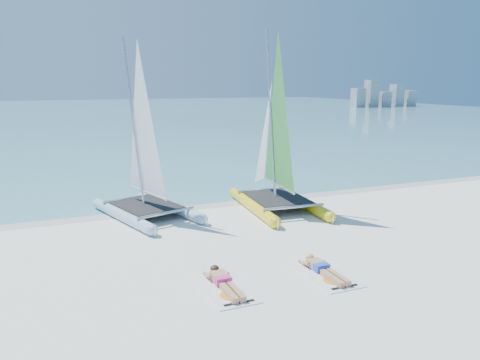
% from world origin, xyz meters
% --- Properties ---
extents(ground, '(140.00, 140.00, 0.00)m').
position_xyz_m(ground, '(0.00, 0.00, 0.00)').
color(ground, white).
rests_on(ground, ground).
extents(sea, '(140.00, 115.00, 0.01)m').
position_xyz_m(sea, '(0.00, 63.00, 0.01)').
color(sea, '#74C1BF').
rests_on(sea, ground).
extents(wet_sand_strip, '(140.00, 1.40, 0.01)m').
position_xyz_m(wet_sand_strip, '(0.00, 5.50, 0.00)').
color(wet_sand_strip, silver).
rests_on(wet_sand_strip, ground).
extents(distant_skyline, '(14.00, 2.00, 5.00)m').
position_xyz_m(distant_skyline, '(53.71, 62.00, 1.94)').
color(distant_skyline, '#A5ABB6').
rests_on(distant_skyline, ground).
extents(catamaran_blue, '(3.47, 5.10, 6.36)m').
position_xyz_m(catamaran_blue, '(-3.06, 4.82, 1.90)').
color(catamaran_blue, silver).
rests_on(catamaran_blue, ground).
extents(catamaran_yellow, '(2.72, 5.37, 6.74)m').
position_xyz_m(catamaran_yellow, '(1.68, 4.33, 2.12)').
color(catamaran_yellow, '#FFF51A').
rests_on(catamaran_yellow, ground).
extents(towel_a, '(1.00, 1.85, 0.02)m').
position_xyz_m(towel_a, '(-2.58, -1.92, 0.01)').
color(towel_a, white).
rests_on(towel_a, ground).
extents(sunbather_a, '(0.37, 1.73, 0.26)m').
position_xyz_m(sunbather_a, '(-2.58, -1.73, 0.12)').
color(sunbather_a, tan).
rests_on(sunbather_a, towel_a).
extents(towel_b, '(1.00, 1.85, 0.02)m').
position_xyz_m(towel_b, '(-0.05, -2.12, 0.01)').
color(towel_b, white).
rests_on(towel_b, ground).
extents(sunbather_b, '(0.37, 1.73, 0.26)m').
position_xyz_m(sunbather_b, '(-0.05, -1.92, 0.12)').
color(sunbather_b, tan).
rests_on(sunbather_b, towel_b).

